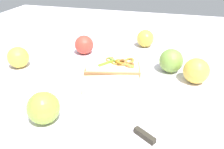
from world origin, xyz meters
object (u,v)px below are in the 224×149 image
sandwich (113,68)px  apple_0 (145,38)px  apple_2 (18,57)px  apple_5 (84,45)px  apple_3 (196,71)px  apple_4 (171,61)px  apple_1 (44,108)px  knife (150,140)px  bread_slice_side (111,84)px  plate (112,82)px

sandwich → apple_0: bearing=65.8°
sandwich → apple_2: 0.35m
apple_2 → apple_5: 0.26m
apple_3 → apple_4: 0.10m
apple_1 → knife: apple_1 is taller
sandwich → apple_3: 0.26m
bread_slice_side → apple_4: 0.24m
sandwich → apple_4: apple_4 is taller
apple_3 → apple_5: (0.43, -0.13, -0.00)m
apple_1 → apple_4: size_ratio=0.97×
apple_1 → plate: bearing=-117.4°
bread_slice_side → apple_1: size_ratio=2.18×
sandwich → apple_2: size_ratio=2.53×
apple_3 → apple_4: bearing=-34.8°
apple_0 → apple_5: size_ratio=0.98×
plate → apple_1: apple_1 is taller
bread_slice_side → apple_4: apple_4 is taller
plate → apple_1: (0.11, 0.22, 0.03)m
plate → apple_2: bearing=-4.2°
plate → apple_2: size_ratio=3.45×
plate → apple_5: apple_5 is taller
apple_3 → apple_0: bearing=-53.6°
apple_0 → sandwich: bearing=78.4°
apple_4 → apple_5: (0.35, -0.07, -0.00)m
sandwich → apple_2: apple_2 is taller
sandwich → apple_5: 0.23m
bread_slice_side → apple_2: bearing=151.2°
bread_slice_side → apple_5: size_ratio=2.28×
sandwich → apple_2: bearing=170.0°
plate → apple_2: (0.36, -0.03, 0.03)m
plate → apple_5: bearing=-49.7°
bread_slice_side → apple_0: bearing=64.7°
plate → knife: 0.26m
apple_1 → apple_2: size_ratio=1.04×
bread_slice_side → apple_4: (-0.17, -0.18, 0.02)m
sandwich → apple_1: (0.11, 0.26, 0.01)m
sandwich → apple_1: size_ratio=2.43×
apple_2 → apple_4: (-0.53, -0.11, 0.00)m
apple_2 → apple_5: (-0.18, -0.18, -0.00)m
plate → apple_4: size_ratio=3.21×
knife → apple_5: bearing=160.3°
apple_5 → apple_1: bearing=98.3°
bread_slice_side → apple_1: bearing=-143.1°
apple_4 → apple_3: bearing=145.2°
apple_0 → apple_1: (0.17, 0.57, 0.00)m
bread_slice_side → apple_5: 0.31m
apple_1 → apple_2: bearing=-44.8°
apple_4 → sandwich: bearing=27.4°
apple_3 → knife: bearing=70.3°
bread_slice_side → apple_4: size_ratio=2.12×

